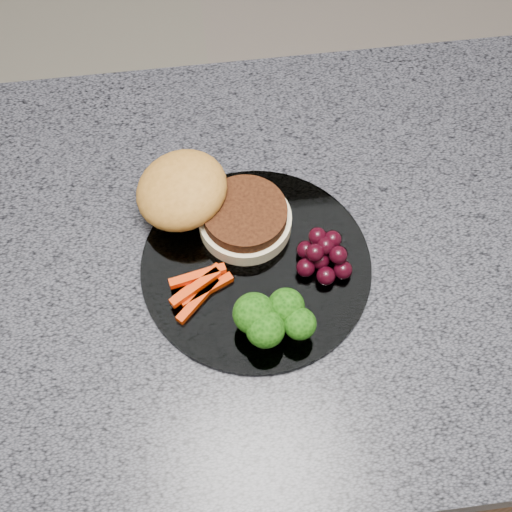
{
  "coord_description": "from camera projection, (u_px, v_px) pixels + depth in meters",
  "views": [
    {
      "loc": [
        -0.05,
        -0.4,
        1.61
      ],
      "look_at": [
        -0.0,
        -0.02,
        0.93
      ],
      "focal_mm": 50.0,
      "sensor_mm": 36.0,
      "label": 1
    }
  ],
  "objects": [
    {
      "name": "island_cabinet",
      "position": [
        258.0,
        388.0,
        1.22
      ],
      "size": [
        1.2,
        0.6,
        0.86
      ],
      "primitive_type": "cube",
      "color": "brown",
      "rests_on": "ground"
    },
    {
      "name": "countertop",
      "position": [
        258.0,
        262.0,
        0.83
      ],
      "size": [
        1.2,
        0.6,
        0.04
      ],
      "primitive_type": "cube",
      "color": "#474750",
      "rests_on": "island_cabinet"
    },
    {
      "name": "plate",
      "position": [
        256.0,
        266.0,
        0.8
      ],
      "size": [
        0.26,
        0.26,
        0.01
      ],
      "primitive_type": "cylinder",
      "color": "white",
      "rests_on": "countertop"
    },
    {
      "name": "burger",
      "position": [
        204.0,
        202.0,
        0.81
      ],
      "size": [
        0.19,
        0.16,
        0.06
      ],
      "rotation": [
        0.0,
        0.0,
        -0.16
      ],
      "color": "beige",
      "rests_on": "plate"
    },
    {
      "name": "carrot_sticks",
      "position": [
        199.0,
        287.0,
        0.78
      ],
      "size": [
        0.07,
        0.07,
        0.02
      ],
      "rotation": [
        0.0,
        0.0,
        0.29
      ],
      "color": "red",
      "rests_on": "plate"
    },
    {
      "name": "broccoli",
      "position": [
        272.0,
        318.0,
        0.74
      ],
      "size": [
        0.09,
        0.06,
        0.05
      ],
      "rotation": [
        0.0,
        0.0,
        -0.05
      ],
      "color": "#5B822F",
      "rests_on": "plate"
    },
    {
      "name": "grape_bunch",
      "position": [
        324.0,
        254.0,
        0.79
      ],
      "size": [
        0.06,
        0.06,
        0.04
      ],
      "rotation": [
        0.0,
        0.0,
        0.03
      ],
      "color": "black",
      "rests_on": "plate"
    }
  ]
}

